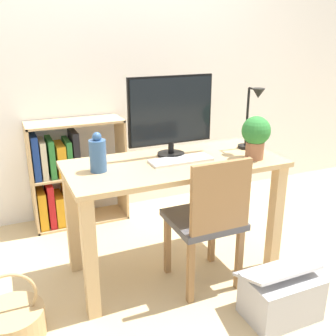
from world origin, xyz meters
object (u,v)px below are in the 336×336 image
(desk_lamp, at_px, (253,113))
(basket, at_px, (13,322))
(monitor, at_px, (171,113))
(vase, at_px, (98,154))
(storage_box, at_px, (281,295))
(keyboard, at_px, (181,160))
(potted_plant, at_px, (256,135))
(bookshelf, at_px, (64,178))
(chair, at_px, (208,218))

(desk_lamp, relative_size, basket, 1.09)
(monitor, height_order, vase, monitor)
(desk_lamp, height_order, storage_box, desk_lamp)
(monitor, distance_m, keyboard, 0.30)
(basket, bearing_deg, storage_box, -17.23)
(potted_plant, height_order, basket, potted_plant)
(vase, height_order, desk_lamp, desk_lamp)
(vase, xyz_separation_m, bookshelf, (-0.07, 0.91, -0.45))
(chair, bearing_deg, storage_box, -61.67)
(desk_lamp, bearing_deg, vase, 179.80)
(potted_plant, bearing_deg, basket, -176.41)
(potted_plant, bearing_deg, desk_lamp, 63.03)
(vase, distance_m, bookshelf, 1.02)
(monitor, distance_m, desk_lamp, 0.53)
(vase, bearing_deg, storage_box, -40.09)
(bookshelf, xyz_separation_m, basket, (-0.48, -1.17, -0.30))
(storage_box, bearing_deg, monitor, 111.54)
(vase, bearing_deg, basket, -155.29)
(monitor, height_order, potted_plant, monitor)
(bookshelf, bearing_deg, monitor, -55.18)
(keyboard, height_order, desk_lamp, desk_lamp)
(monitor, xyz_separation_m, potted_plant, (0.44, -0.27, -0.12))
(potted_plant, bearing_deg, vase, 170.25)
(keyboard, bearing_deg, storage_box, -64.80)
(vase, height_order, chair, vase)
(chair, bearing_deg, vase, 151.83)
(storage_box, bearing_deg, desk_lamp, 72.14)
(bookshelf, xyz_separation_m, storage_box, (0.87, -1.58, -0.26))
(potted_plant, distance_m, basket, 1.69)
(chair, height_order, storage_box, chair)
(monitor, bearing_deg, chair, -79.44)
(vase, relative_size, desk_lamp, 0.55)
(bookshelf, height_order, basket, bookshelf)
(storage_box, bearing_deg, basket, 162.77)
(basket, bearing_deg, bookshelf, 67.54)
(desk_lamp, height_order, bookshelf, desk_lamp)
(basket, bearing_deg, vase, 24.71)
(chair, bearing_deg, desk_lamp, 28.43)
(chair, distance_m, storage_box, 0.57)
(chair, xyz_separation_m, basket, (-1.11, 0.02, -0.37))
(desk_lamp, xyz_separation_m, basket, (-1.57, -0.25, -0.90))
(bookshelf, bearing_deg, potted_plant, -46.92)
(potted_plant, relative_size, bookshelf, 0.32)
(bookshelf, bearing_deg, desk_lamp, -40.22)
(monitor, height_order, keyboard, monitor)
(vase, xyz_separation_m, desk_lamp, (1.01, -0.00, 0.15))
(chair, bearing_deg, bookshelf, 115.74)
(monitor, height_order, bookshelf, monitor)
(vase, relative_size, chair, 0.27)
(vase, distance_m, desk_lamp, 1.03)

